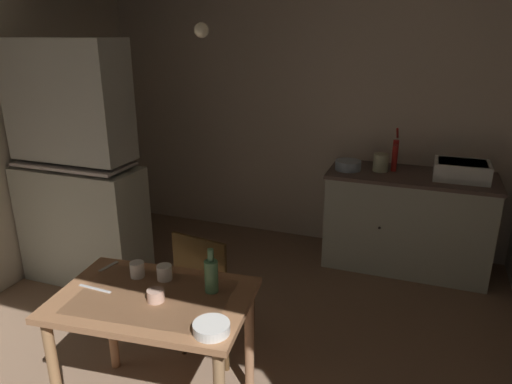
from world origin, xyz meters
The scene contains 18 objects.
ground_plane centered at (0.00, 0.00, 0.00)m, with size 5.02×5.02×0.00m, color #856852.
wall_back centered at (0.00, 1.90, 1.22)m, with size 4.12×0.10×2.44m, color beige.
hutch_cabinet centered at (-1.46, 0.33, 0.95)m, with size 1.05×0.45×2.02m.
counter_cabinet centered at (1.11, 1.53, 0.44)m, with size 1.43×0.64×0.88m.
sink_basin centered at (1.50, 1.53, 0.96)m, with size 0.44×0.34×0.15m.
hand_pump centered at (0.95, 1.57, 1.05)m, with size 0.05×0.27×0.39m.
mixing_bowl_counter centered at (0.56, 1.48, 0.92)m, with size 0.23×0.23×0.08m, color #9EB2C6.
stoneware_crock centered at (0.83, 1.54, 0.96)m, with size 0.13×0.13×0.16m, color beige.
dining_table centered at (-0.07, -0.79, 0.64)m, with size 1.09×0.77×0.75m.
chair_far_side centered at (-0.01, -0.22, 0.47)m, with size 0.45×0.45×0.90m.
serving_bowl_wide centered at (0.35, -0.96, 0.78)m, with size 0.17×0.17×0.05m, color white.
mug_tall centered at (-0.11, -0.61, 0.79)m, with size 0.08×0.08×0.08m, color white.
teacup_cream centered at (-0.27, -0.64, 0.80)m, with size 0.08×0.08×0.09m, color white.
mug_dark centered at (-0.03, -0.82, 0.78)m, with size 0.09×0.09×0.06m, color tan.
glass_bottle centered at (0.20, -0.63, 0.85)m, with size 0.07×0.07×0.25m.
table_knife centered at (-0.41, -0.83, 0.75)m, with size 0.21×0.02×0.01m, color silver.
teaspoon_near_bowl centered at (-0.49, -0.60, 0.75)m, with size 0.14×0.02×0.01m, color beige.
pendant_bulb centered at (-0.03, -0.19, 2.07)m, with size 0.08×0.08×0.08m, color #F9EFCC.
Camera 1 is at (1.17, -2.60, 2.07)m, focal length 32.78 mm.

